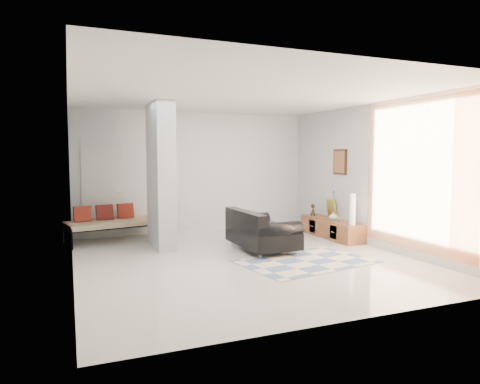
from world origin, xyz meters
name	(u,v)px	position (x,y,z in m)	size (l,w,h in m)	color
floor	(244,259)	(0.00, 0.00, 0.00)	(6.00, 6.00, 0.00)	silver
ceiling	(244,95)	(0.00, 0.00, 2.80)	(6.00, 6.00, 0.00)	white
wall_back	(195,172)	(0.00, 3.00, 1.40)	(6.00, 6.00, 0.00)	silver
wall_front	(353,192)	(0.00, -3.00, 1.40)	(6.00, 6.00, 0.00)	silver
wall_left	(70,182)	(-2.75, 0.00, 1.40)	(6.00, 6.00, 0.00)	silver
wall_right	(375,175)	(2.75, 0.00, 1.40)	(6.00, 6.00, 0.00)	silver
partition_column	(161,175)	(-1.10, 1.60, 1.40)	(0.35, 1.20, 2.80)	#B2B6BA
hallway_door	(102,191)	(-2.10, 2.96, 1.02)	(0.85, 0.06, 2.04)	silver
curtain	(417,175)	(2.67, -1.15, 1.45)	(2.55, 2.55, 0.00)	#F77F41
wall_art	(340,162)	(2.72, 1.12, 1.65)	(0.04, 0.45, 0.55)	#351F0E
media_console	(331,228)	(2.52, 1.12, 0.20)	(0.45, 1.85, 0.80)	brown
loveseat	(259,231)	(0.54, 0.55, 0.36)	(0.95, 1.58, 0.76)	silver
daybed	(114,222)	(-1.93, 2.48, 0.41)	(2.07, 1.21, 0.77)	black
area_rug	(306,261)	(0.90, -0.56, 0.01)	(2.17, 1.45, 0.01)	beige
cylinder_lamp	(353,209)	(2.50, 0.35, 0.71)	(0.11, 0.11, 0.63)	silver
bronze_figurine	(313,210)	(2.47, 1.79, 0.53)	(0.13, 0.13, 0.26)	#312215
vase	(333,216)	(2.47, 0.97, 0.50)	(0.18, 0.18, 0.19)	silver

